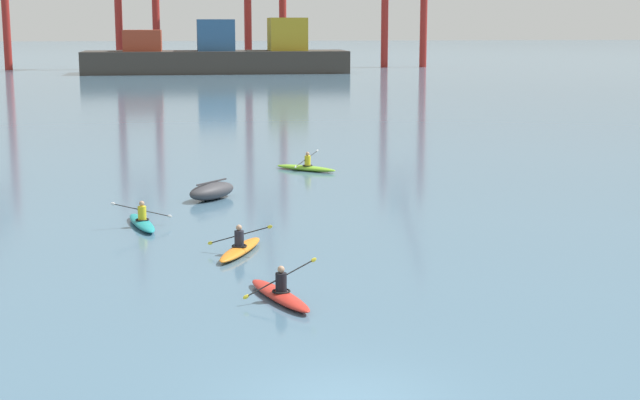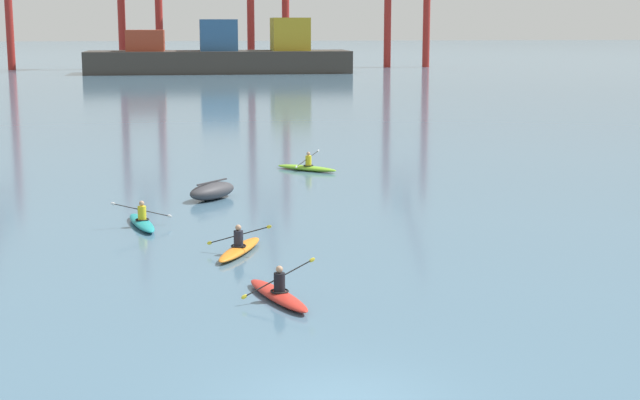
# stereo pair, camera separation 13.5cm
# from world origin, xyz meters

# --- Properties ---
(container_barge) EXTENTS (38.62, 10.00, 8.08)m
(container_barge) POSITION_xyz_m (2.11, 126.14, 2.66)
(container_barge) COLOR #38332D
(container_barge) RESTS_ON ground
(capsized_dinghy) EXTENTS (2.50, 2.71, 0.76)m
(capsized_dinghy) POSITION_xyz_m (-1.87, 22.14, 0.35)
(capsized_dinghy) COLOR #38383D
(capsized_dinghy) RESTS_ON ground
(kayak_lime) EXTENTS (3.01, 2.62, 0.97)m
(kayak_lime) POSITION_xyz_m (2.98, 29.36, 0.17)
(kayak_lime) COLOR #7ABC2D
(kayak_lime) RESTS_ON ground
(kayak_teal) EXTENTS (2.16, 3.44, 0.99)m
(kayak_teal) POSITION_xyz_m (-4.52, 17.04, 0.17)
(kayak_teal) COLOR teal
(kayak_teal) RESTS_ON ground
(kayak_orange) EXTENTS (2.05, 3.37, 1.01)m
(kayak_orange) POSITION_xyz_m (-1.25, 12.44, 0.17)
(kayak_orange) COLOR orange
(kayak_orange) RESTS_ON ground
(kayak_red) EXTENTS (2.06, 3.41, 1.07)m
(kayak_red) POSITION_xyz_m (-0.51, 7.10, 0.17)
(kayak_red) COLOR red
(kayak_red) RESTS_ON ground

